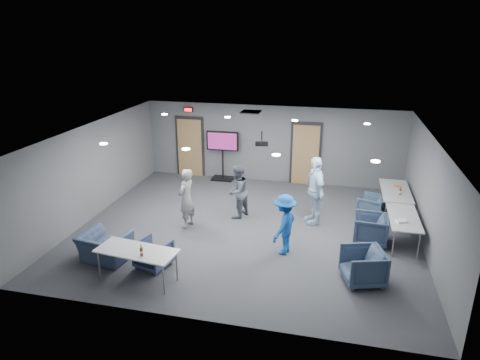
% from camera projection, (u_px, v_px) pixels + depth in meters
% --- Properties ---
extents(floor, '(9.00, 9.00, 0.00)m').
position_uv_depth(floor, '(247.00, 228.00, 11.72)').
color(floor, '#36393D').
rests_on(floor, ground).
extents(ceiling, '(9.00, 9.00, 0.00)m').
position_uv_depth(ceiling, '(248.00, 132.00, 10.81)').
color(ceiling, silver).
rests_on(ceiling, wall_back).
extents(wall_back, '(9.00, 0.02, 2.70)m').
position_uv_depth(wall_back, '(272.00, 144.00, 14.93)').
color(wall_back, slate).
rests_on(wall_back, floor).
extents(wall_front, '(9.00, 0.02, 2.70)m').
position_uv_depth(wall_front, '(200.00, 257.00, 7.60)').
color(wall_front, slate).
rests_on(wall_front, floor).
extents(wall_left, '(0.02, 8.00, 2.70)m').
position_uv_depth(wall_left, '(94.00, 170.00, 12.23)').
color(wall_left, slate).
rests_on(wall_left, floor).
extents(wall_right, '(0.02, 8.00, 2.70)m').
position_uv_depth(wall_right, '(430.00, 197.00, 10.30)').
color(wall_right, slate).
rests_on(wall_right, floor).
extents(door_left, '(1.06, 0.17, 2.24)m').
position_uv_depth(door_left, '(190.00, 147.00, 15.63)').
color(door_left, black).
rests_on(door_left, wall_back).
extents(door_right, '(1.06, 0.17, 2.24)m').
position_uv_depth(door_right, '(306.00, 154.00, 14.73)').
color(door_right, black).
rests_on(door_right, wall_back).
extents(exit_sign, '(0.32, 0.08, 0.16)m').
position_uv_depth(exit_sign, '(188.00, 110.00, 15.14)').
color(exit_sign, black).
rests_on(exit_sign, wall_back).
extents(hvac_diffuser, '(0.60, 0.60, 0.03)m').
position_uv_depth(hvac_diffuser, '(251.00, 112.00, 13.49)').
color(hvac_diffuser, black).
rests_on(hvac_diffuser, ceiling).
extents(downlights, '(6.18, 3.78, 0.02)m').
position_uv_depth(downlights, '(248.00, 133.00, 10.82)').
color(downlights, white).
rests_on(downlights, ceiling).
extents(person_a, '(0.52, 0.68, 1.66)m').
position_uv_depth(person_a, '(186.00, 198.00, 11.58)').
color(person_a, gray).
rests_on(person_a, floor).
extents(person_b, '(0.85, 0.94, 1.58)m').
position_uv_depth(person_b, '(237.00, 191.00, 12.19)').
color(person_b, '#545965').
rests_on(person_b, floor).
extents(person_c, '(0.88, 1.22, 1.93)m').
position_uv_depth(person_c, '(315.00, 190.00, 11.79)').
color(person_c, '#C5E5FE').
rests_on(person_c, floor).
extents(person_d, '(0.82, 1.10, 1.51)m').
position_uv_depth(person_d, '(284.00, 224.00, 10.23)').
color(person_d, blue).
rests_on(person_d, floor).
extents(chair_right_a, '(0.94, 0.92, 0.66)m').
position_uv_depth(chair_right_a, '(372.00, 206.00, 12.32)').
color(chair_right_a, '#3E546B').
rests_on(chair_right_a, floor).
extents(chair_right_b, '(0.89, 0.87, 0.75)m').
position_uv_depth(chair_right_b, '(370.00, 229.00, 10.84)').
color(chair_right_b, '#334258').
rests_on(chair_right_b, floor).
extents(chair_right_c, '(1.05, 1.03, 0.77)m').
position_uv_depth(chair_right_c, '(363.00, 266.00, 9.15)').
color(chair_right_c, '#3C4D68').
rests_on(chair_right_c, floor).
extents(chair_front_a, '(0.87, 0.88, 0.65)m').
position_uv_depth(chair_front_a, '(154.00, 254.00, 9.77)').
color(chair_front_a, '#3C4869').
rests_on(chair_front_a, floor).
extents(chair_front_b, '(1.18, 1.06, 0.69)m').
position_uv_depth(chair_front_b, '(105.00, 247.00, 10.02)').
color(chair_front_b, '#3B4866').
rests_on(chair_front_b, floor).
extents(table_right_a, '(0.81, 1.93, 0.73)m').
position_uv_depth(table_right_a, '(396.00, 192.00, 12.46)').
color(table_right_a, silver).
rests_on(table_right_a, floor).
extents(table_right_b, '(0.72, 1.74, 0.73)m').
position_uv_depth(table_right_b, '(404.00, 218.00, 10.72)').
color(table_right_b, silver).
rests_on(table_right_b, floor).
extents(table_front_left, '(1.82, 0.93, 0.73)m').
position_uv_depth(table_front_left, '(137.00, 252.00, 9.12)').
color(table_front_left, silver).
rests_on(table_front_left, floor).
extents(bottle_front, '(0.07, 0.07, 0.26)m').
position_uv_depth(bottle_front, '(141.00, 252.00, 8.85)').
color(bottle_front, '#5A290F').
rests_on(bottle_front, table_front_left).
extents(bottle_right, '(0.06, 0.06, 0.25)m').
position_uv_depth(bottle_right, '(400.00, 192.00, 12.08)').
color(bottle_right, '#5A290F').
rests_on(bottle_right, table_right_a).
extents(snack_box, '(0.18, 0.14, 0.03)m').
position_uv_depth(snack_box, '(397.00, 186.00, 12.71)').
color(snack_box, '#E35B38').
rests_on(snack_box, table_right_a).
extents(wrapper, '(0.29, 0.24, 0.06)m').
position_uv_depth(wrapper, '(402.00, 221.00, 10.40)').
color(wrapper, white).
rests_on(wrapper, table_right_b).
extents(tv_stand, '(1.15, 0.55, 1.77)m').
position_uv_depth(tv_stand, '(223.00, 153.00, 15.18)').
color(tv_stand, black).
rests_on(tv_stand, floor).
extents(projector, '(0.38, 0.35, 0.36)m').
position_uv_depth(projector, '(262.00, 142.00, 11.02)').
color(projector, black).
rests_on(projector, ceiling).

